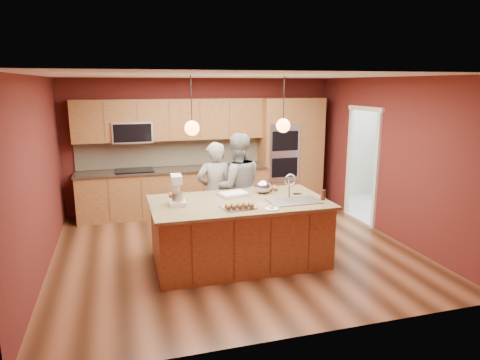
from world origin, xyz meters
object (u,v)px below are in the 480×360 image
object	(u,v)px
stand_mixer	(177,192)
mixing_bowl	(263,187)
person_right	(237,187)
person_left	(215,192)
island	(240,231)

from	to	relation	value
stand_mixer	mixing_bowl	bearing A→B (deg)	15.05
person_right	mixing_bowl	size ratio (longest dim) A/B	7.21
person_right	mixing_bowl	xyz separation A→B (m)	(0.24, -0.63, 0.13)
person_left	person_right	distance (m)	0.39
stand_mixer	mixing_bowl	xyz separation A→B (m)	(1.37, 0.29, -0.08)
stand_mixer	mixing_bowl	size ratio (longest dim) A/B	1.69
person_left	stand_mixer	world-z (taller)	person_left
person_left	mixing_bowl	world-z (taller)	person_left
island	person_left	bearing A→B (deg)	99.22
island	person_left	world-z (taller)	person_left
island	stand_mixer	size ratio (longest dim) A/B	6.02
island	mixing_bowl	world-z (taller)	island
stand_mixer	island	bearing A→B (deg)	-0.13
stand_mixer	person_left	bearing A→B (deg)	53.96
person_right	mixing_bowl	distance (m)	0.68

